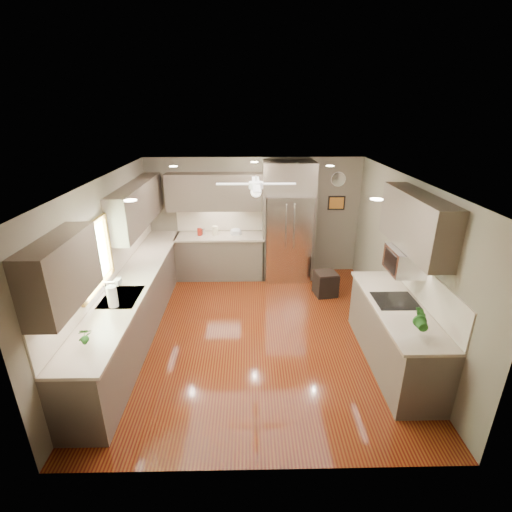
{
  "coord_description": "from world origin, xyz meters",
  "views": [
    {
      "loc": [
        -0.11,
        -5.19,
        3.44
      ],
      "look_at": [
        0.01,
        0.6,
        1.11
      ],
      "focal_mm": 26.0,
      "sensor_mm": 36.0,
      "label": 1
    }
  ],
  "objects_px": {
    "potted_plant_left": "(83,336)",
    "stool": "(326,283)",
    "canister_a": "(200,232)",
    "bowl": "(236,234)",
    "canister_c": "(215,231)",
    "refrigerator": "(288,224)",
    "potted_plant_right": "(421,320)",
    "microwave": "(405,261)",
    "paper_towel": "(112,297)",
    "soap_bottle": "(118,281)",
    "canister_b": "(203,231)"
  },
  "relations": [
    {
      "from": "soap_bottle",
      "to": "refrigerator",
      "type": "distance_m",
      "value": 3.63
    },
    {
      "from": "canister_a",
      "to": "soap_bottle",
      "type": "xyz_separation_m",
      "value": [
        -0.92,
        -2.37,
        0.01
      ]
    },
    {
      "from": "canister_a",
      "to": "potted_plant_left",
      "type": "height_order",
      "value": "potted_plant_left"
    },
    {
      "from": "canister_c",
      "to": "microwave",
      "type": "relative_size",
      "value": 0.36
    },
    {
      "from": "bowl",
      "to": "microwave",
      "type": "xyz_separation_m",
      "value": [
        2.41,
        -2.73,
        0.51
      ]
    },
    {
      "from": "microwave",
      "to": "soap_bottle",
      "type": "bearing_deg",
      "value": 174.88
    },
    {
      "from": "canister_a",
      "to": "potted_plant_right",
      "type": "xyz_separation_m",
      "value": [
        3.05,
        -3.67,
        0.1
      ]
    },
    {
      "from": "canister_a",
      "to": "bowl",
      "type": "height_order",
      "value": "canister_a"
    },
    {
      "from": "potted_plant_left",
      "to": "stool",
      "type": "bearing_deg",
      "value": 41.65
    },
    {
      "from": "canister_a",
      "to": "bowl",
      "type": "relative_size",
      "value": 0.63
    },
    {
      "from": "canister_b",
      "to": "stool",
      "type": "distance_m",
      "value": 2.74
    },
    {
      "from": "refrigerator",
      "to": "microwave",
      "type": "xyz_separation_m",
      "value": [
        1.33,
        -2.71,
        0.29
      ]
    },
    {
      "from": "stool",
      "to": "potted_plant_right",
      "type": "bearing_deg",
      "value": -79.3
    },
    {
      "from": "soap_bottle",
      "to": "refrigerator",
      "type": "height_order",
      "value": "refrigerator"
    },
    {
      "from": "microwave",
      "to": "paper_towel",
      "type": "height_order",
      "value": "microwave"
    },
    {
      "from": "canister_c",
      "to": "potted_plant_left",
      "type": "xyz_separation_m",
      "value": [
        -1.14,
        -3.89,
        0.05
      ]
    },
    {
      "from": "canister_b",
      "to": "microwave",
      "type": "height_order",
      "value": "microwave"
    },
    {
      "from": "potted_plant_right",
      "to": "canister_b",
      "type": "bearing_deg",
      "value": 128.58
    },
    {
      "from": "potted_plant_left",
      "to": "bowl",
      "type": "bearing_deg",
      "value": 67.81
    },
    {
      "from": "canister_b",
      "to": "microwave",
      "type": "distance_m",
      "value": 4.2
    },
    {
      "from": "soap_bottle",
      "to": "microwave",
      "type": "xyz_separation_m",
      "value": [
        4.09,
        -0.37,
        0.45
      ]
    },
    {
      "from": "soap_bottle",
      "to": "stool",
      "type": "height_order",
      "value": "soap_bottle"
    },
    {
      "from": "potted_plant_left",
      "to": "microwave",
      "type": "bearing_deg",
      "value": 15.75
    },
    {
      "from": "refrigerator",
      "to": "soap_bottle",
      "type": "bearing_deg",
      "value": -139.77
    },
    {
      "from": "bowl",
      "to": "paper_towel",
      "type": "xyz_separation_m",
      "value": [
        -1.56,
        -2.95,
        0.11
      ]
    },
    {
      "from": "potted_plant_left",
      "to": "stool",
      "type": "height_order",
      "value": "potted_plant_left"
    },
    {
      "from": "bowl",
      "to": "microwave",
      "type": "bearing_deg",
      "value": -48.56
    },
    {
      "from": "paper_towel",
      "to": "soap_bottle",
      "type": "bearing_deg",
      "value": 102.01
    },
    {
      "from": "paper_towel",
      "to": "canister_c",
      "type": "bearing_deg",
      "value": 69.44
    },
    {
      "from": "soap_bottle",
      "to": "canister_b",
      "type": "bearing_deg",
      "value": 67.69
    },
    {
      "from": "refrigerator",
      "to": "stool",
      "type": "xyz_separation_m",
      "value": [
        0.68,
        -0.86,
        -0.95
      ]
    },
    {
      "from": "canister_b",
      "to": "potted_plant_left",
      "type": "height_order",
      "value": "potted_plant_left"
    },
    {
      "from": "canister_b",
      "to": "stool",
      "type": "relative_size",
      "value": 0.28
    },
    {
      "from": "canister_c",
      "to": "potted_plant_left",
      "type": "bearing_deg",
      "value": -106.29
    },
    {
      "from": "canister_b",
      "to": "paper_towel",
      "type": "bearing_deg",
      "value": -106.13
    },
    {
      "from": "soap_bottle",
      "to": "paper_towel",
      "type": "bearing_deg",
      "value": -77.99
    },
    {
      "from": "soap_bottle",
      "to": "potted_plant_left",
      "type": "distance_m",
      "value": 1.49
    },
    {
      "from": "bowl",
      "to": "stool",
      "type": "relative_size",
      "value": 0.5
    },
    {
      "from": "soap_bottle",
      "to": "potted_plant_right",
      "type": "xyz_separation_m",
      "value": [
        3.97,
        -1.3,
        0.09
      ]
    },
    {
      "from": "potted_plant_right",
      "to": "bowl",
      "type": "relative_size",
      "value": 1.51
    },
    {
      "from": "canister_b",
      "to": "canister_c",
      "type": "height_order",
      "value": "canister_c"
    },
    {
      "from": "potted_plant_right",
      "to": "microwave",
      "type": "bearing_deg",
      "value": 82.61
    },
    {
      "from": "canister_c",
      "to": "soap_bottle",
      "type": "distance_m",
      "value": 2.71
    },
    {
      "from": "canister_c",
      "to": "refrigerator",
      "type": "distance_m",
      "value": 1.53
    },
    {
      "from": "canister_b",
      "to": "bowl",
      "type": "distance_m",
      "value": 0.69
    },
    {
      "from": "microwave",
      "to": "canister_a",
      "type": "bearing_deg",
      "value": 139.17
    },
    {
      "from": "potted_plant_left",
      "to": "bowl",
      "type": "height_order",
      "value": "potted_plant_left"
    },
    {
      "from": "potted_plant_right",
      "to": "stool",
      "type": "relative_size",
      "value": 0.76
    },
    {
      "from": "canister_c",
      "to": "microwave",
      "type": "height_order",
      "value": "microwave"
    },
    {
      "from": "canister_b",
      "to": "paper_towel",
      "type": "height_order",
      "value": "paper_towel"
    }
  ]
}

